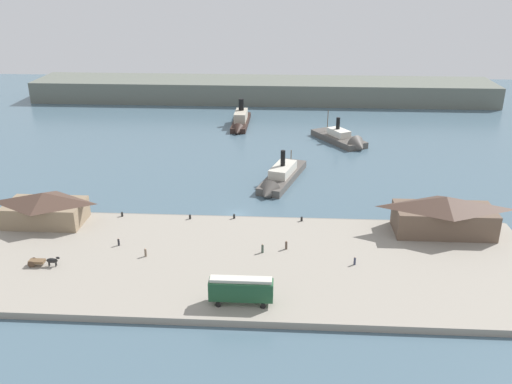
% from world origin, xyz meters
% --- Properties ---
extents(ground_plane, '(320.00, 320.00, 0.00)m').
position_xyz_m(ground_plane, '(0.00, 0.00, 0.00)').
color(ground_plane, '#476070').
extents(quay_promenade, '(110.00, 36.00, 1.20)m').
position_xyz_m(quay_promenade, '(0.00, -22.00, 0.60)').
color(quay_promenade, gray).
rests_on(quay_promenade, ground).
extents(seawall_edge, '(110.00, 0.80, 1.00)m').
position_xyz_m(seawall_edge, '(0.00, -3.60, 0.50)').
color(seawall_edge, slate).
rests_on(seawall_edge, ground).
extents(ferry_shed_central_terminal, '(15.55, 9.03, 6.57)m').
position_xyz_m(ferry_shed_central_terminal, '(-37.97, -9.12, 4.53)').
color(ferry_shed_central_terminal, '#847056').
rests_on(ferry_shed_central_terminal, quay_promenade).
extents(ferry_shed_west_terminal, '(19.13, 8.74, 7.56)m').
position_xyz_m(ferry_shed_west_terminal, '(40.97, -8.75, 5.04)').
color(ferry_shed_west_terminal, brown).
rests_on(ferry_shed_west_terminal, quay_promenade).
extents(street_tram, '(9.81, 2.55, 4.50)m').
position_xyz_m(street_tram, '(3.85, -35.51, 3.81)').
color(street_tram, '#1E4C2D').
rests_on(street_tram, quay_promenade).
extents(horse_cart, '(5.56, 1.44, 1.87)m').
position_xyz_m(horse_cart, '(-31.35, -26.12, 2.13)').
color(horse_cart, brown).
rests_on(horse_cart, quay_promenade).
extents(pedestrian_standing_center, '(0.43, 0.43, 1.74)m').
position_xyz_m(pedestrian_standing_center, '(10.61, -17.47, 1.99)').
color(pedestrian_standing_center, '#4C3D33').
rests_on(pedestrian_standing_center, quay_promenade).
extents(pedestrian_at_waters_edge, '(0.44, 0.44, 1.77)m').
position_xyz_m(pedestrian_at_waters_edge, '(6.33, -19.05, 2.01)').
color(pedestrian_at_waters_edge, '#3D4C42').
rests_on(pedestrian_at_waters_edge, quay_promenade).
extents(pedestrian_near_east_shed, '(0.38, 0.38, 1.52)m').
position_xyz_m(pedestrian_near_east_shed, '(-20.52, -17.92, 1.89)').
color(pedestrian_near_east_shed, '#232328').
rests_on(pedestrian_near_east_shed, quay_promenade).
extents(pedestrian_near_west_shed, '(0.40, 0.40, 1.64)m').
position_xyz_m(pedestrian_near_west_shed, '(-14.49, -21.72, 1.95)').
color(pedestrian_near_west_shed, '#6B5B4C').
rests_on(pedestrian_near_west_shed, quay_promenade).
extents(pedestrian_near_cart, '(0.38, 0.38, 1.54)m').
position_xyz_m(pedestrian_near_cart, '(22.56, -22.44, 1.90)').
color(pedestrian_near_cart, '#33384C').
rests_on(pedestrian_near_cart, quay_promenade).
extents(mooring_post_west, '(0.44, 0.44, 0.90)m').
position_xyz_m(mooring_post_west, '(-0.22, -4.82, 1.65)').
color(mooring_post_west, black).
rests_on(mooring_post_west, quay_promenade).
extents(mooring_post_center_east, '(0.44, 0.44, 0.90)m').
position_xyz_m(mooring_post_center_east, '(-9.27, -5.60, 1.65)').
color(mooring_post_center_east, black).
rests_on(mooring_post_center_east, quay_promenade).
extents(mooring_post_center_west, '(0.44, 0.44, 0.90)m').
position_xyz_m(mooring_post_center_west, '(-23.59, -5.20, 1.65)').
color(mooring_post_center_west, black).
rests_on(mooring_post_center_west, quay_promenade).
extents(mooring_post_east, '(0.44, 0.44, 0.90)m').
position_xyz_m(mooring_post_east, '(13.65, -5.25, 1.65)').
color(mooring_post_east, black).
rests_on(mooring_post_east, quay_promenade).
extents(ferry_near_quay, '(12.57, 25.71, 9.57)m').
position_xyz_m(ferry_near_quay, '(8.59, 17.84, 1.38)').
color(ferry_near_quay, '#514C47').
rests_on(ferry_near_quay, ground).
extents(ferry_approaching_west, '(17.03, 21.83, 10.57)m').
position_xyz_m(ferry_approaching_west, '(27.51, 52.07, 1.20)').
color(ferry_approaching_west, '#514C47').
rests_on(ferry_approaching_west, ground).
extents(ferry_mid_harbor, '(5.19, 24.12, 9.91)m').
position_xyz_m(ferry_mid_harbor, '(-5.43, 69.70, 1.70)').
color(ferry_mid_harbor, black).
rests_on(ferry_mid_harbor, ground).
extents(far_headland, '(180.00, 24.00, 8.00)m').
position_xyz_m(far_headland, '(0.00, 110.00, 4.00)').
color(far_headland, '#60665B').
rests_on(far_headland, ground).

